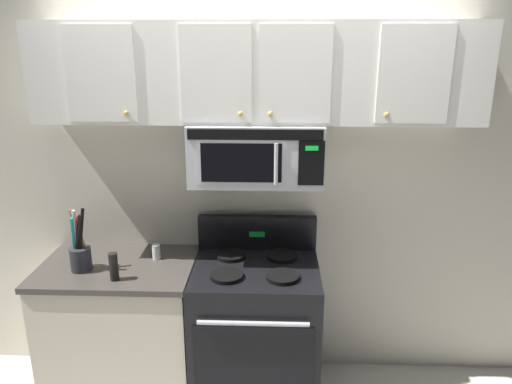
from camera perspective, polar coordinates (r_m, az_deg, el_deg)
back_wall at (r=3.11m, az=0.21°, el=1.63°), size 5.20×0.10×2.70m
stove_range at (r=3.15m, az=-0.05°, el=-15.90°), size 0.76×0.69×1.12m
over_range_microwave at (r=2.82m, az=0.03°, el=4.68°), size 0.76×0.43×0.35m
upper_cabinets at (r=2.79m, az=0.06°, el=13.89°), size 2.50×0.36×0.55m
counter_segment at (r=3.30m, az=-15.35°, el=-15.25°), size 0.93×0.65×0.90m
utensil_crock_charcoal at (r=3.03m, az=-20.03°, el=-6.76°), size 0.12×0.12×0.39m
salt_shaker at (r=3.08m, az=-11.66°, el=-6.92°), size 0.05×0.05×0.09m
pepper_mill at (r=2.86m, az=-16.41°, el=-8.43°), size 0.05×0.05×0.16m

